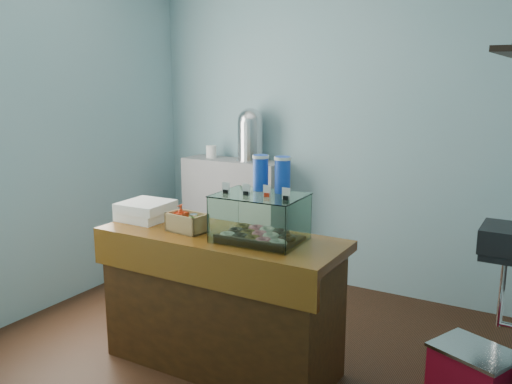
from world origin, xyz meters
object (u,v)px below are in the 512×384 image
Objects in this scene: counter at (221,300)px; display_case at (262,213)px; red_cooler at (472,379)px; coffee_urn at (250,133)px.

display_case is (0.28, 0.04, 0.61)m from counter.
counter is 3.05× the size of red_cooler.
coffee_urn reaches higher than counter.
red_cooler is (2.23, -1.29, -1.17)m from coffee_urn.
display_case is at bearing 8.10° from counter.
coffee_urn is (-1.00, 1.55, 0.30)m from display_case.
coffee_urn is at bearing 114.25° from counter.
coffee_urn is at bearing 120.64° from display_case.
red_cooler is at bearing -30.11° from coffee_urn.
counter reaches higher than red_cooler.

